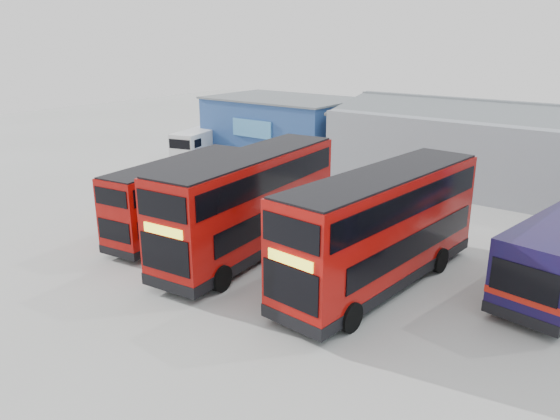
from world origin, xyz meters
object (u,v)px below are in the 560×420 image
(double_decker_centre, at_px, (249,205))
(panel_van, at_px, (198,143))
(office_block, at_px, (282,127))
(double_decker_left, at_px, (180,198))
(double_decker_right, at_px, (381,231))

(double_decker_centre, relative_size, panel_van, 2.02)
(office_block, bearing_deg, double_decker_centre, -57.09)
(panel_van, bearing_deg, double_decker_left, -61.00)
(office_block, xyz_separation_m, double_decker_left, (7.31, -18.74, -0.60))
(office_block, xyz_separation_m, double_decker_centre, (12.11, -18.71, -0.12))
(double_decker_left, xyz_separation_m, panel_van, (-12.74, 13.81, -0.63))
(double_decker_left, distance_m, double_decker_centre, 4.83)
(double_decker_left, height_order, double_decker_centre, double_decker_centre)
(double_decker_centre, bearing_deg, office_block, 117.47)
(double_decker_left, bearing_deg, double_decker_right, 176.21)
(office_block, relative_size, double_decker_left, 1.28)
(double_decker_left, xyz_separation_m, double_decker_right, (11.46, 0.69, 0.47))
(panel_van, bearing_deg, double_decker_right, -42.17)
(office_block, distance_m, double_decker_right, 26.04)
(double_decker_centre, xyz_separation_m, double_decker_right, (6.65, 0.65, -0.01))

